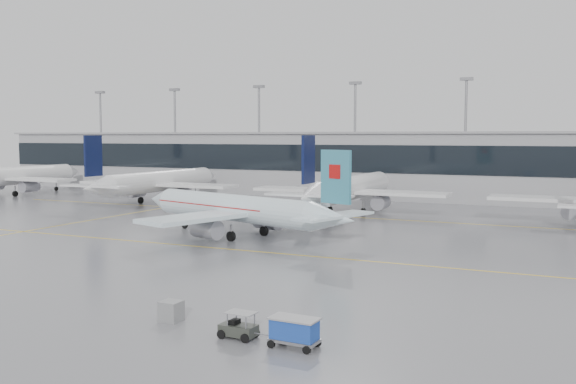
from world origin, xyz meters
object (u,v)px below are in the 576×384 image
at_px(baggage_tug, 238,329).
at_px(baggage_cart, 294,330).
at_px(air_canada_jet, 241,210).
at_px(gse_unit, 171,311).

relative_size(baggage_tug, baggage_cart, 1.16).
bearing_deg(baggage_tug, air_canada_jet, 121.22).
relative_size(baggage_cart, gse_unit, 2.16).
bearing_deg(air_canada_jet, baggage_cart, 141.05).
height_order(baggage_cart, gse_unit, baggage_cart).
xyz_separation_m(baggage_cart, gse_unit, (-9.12, 1.35, -0.34)).
relative_size(air_canada_jet, baggage_cart, 11.89).
distance_m(air_canada_jet, gse_unit, 33.67).
bearing_deg(baggage_cart, gse_unit, 173.89).
xyz_separation_m(air_canada_jet, baggage_cart, (21.50, -32.55, -2.23)).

